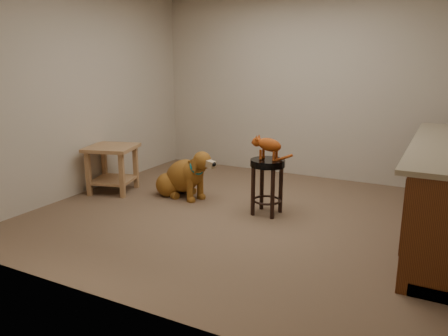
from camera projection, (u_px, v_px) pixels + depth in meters
The scene contains 7 objects.
floor at pixel (246, 217), 4.78m from camera, with size 4.50×4.00×0.01m, color brown.
room_shell at pixel (248, 59), 4.37m from camera, with size 4.54×4.04×2.62m.
padded_stool at pixel (267, 176), 4.77m from camera, with size 0.38×0.38×0.62m.
wood_stool at pixel (441, 182), 4.79m from camera, with size 0.49×0.49×0.71m.
side_table at pixel (112, 162), 5.59m from camera, with size 0.72×0.72×0.60m.
golden_retriever at pixel (184, 177), 5.42m from camera, with size 1.01×0.61×0.67m.
tabby_kitten at pixel (267, 145), 4.69m from camera, with size 0.47×0.16×0.29m.
Camera 1 is at (1.87, -4.10, 1.69)m, focal length 35.00 mm.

